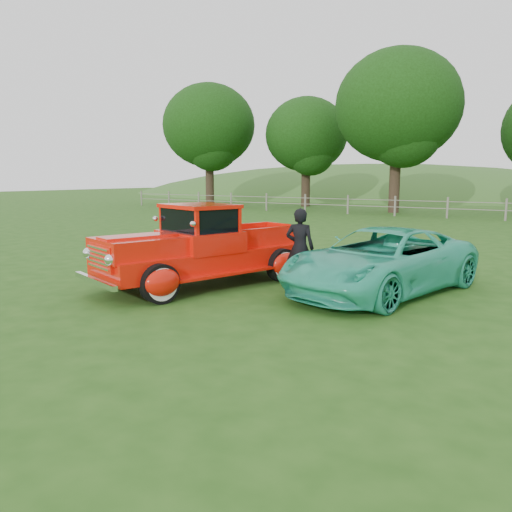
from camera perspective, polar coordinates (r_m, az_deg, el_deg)
The scene contains 9 objects.
ground at distance 10.08m, azimuth -5.05°, elevation -4.53°, with size 140.00×140.00×0.00m, color #224C14.
distant_hills at distance 68.33m, azimuth 23.70°, elevation 2.53°, with size 116.00×60.00×18.00m.
fence_line at distance 30.41m, azimuth 21.03°, elevation 5.17°, with size 48.00×0.12×1.20m.
tree_far_west at distance 42.79m, azimuth -5.40°, elevation 14.59°, with size 7.60×7.60×9.93m.
tree_mid_west at distance 40.15m, azimuth 5.79°, elevation 13.60°, with size 6.40×6.40×8.46m.
tree_near_west at distance 34.54m, azimuth 15.91°, elevation 16.14°, with size 8.00×8.00×10.42m.
red_pickup at distance 10.91m, azimuth -6.13°, elevation 0.77°, with size 3.31×5.28×1.78m.
teal_sedan at distance 10.47m, azimuth 14.13°, elevation -0.56°, with size 2.20×4.77×1.32m, color #2EBB96.
man at distance 10.72m, azimuth 5.03°, elevation 0.94°, with size 0.62×0.41×1.70m, color black.
Camera 1 is at (5.96, -7.77, 2.37)m, focal length 35.00 mm.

